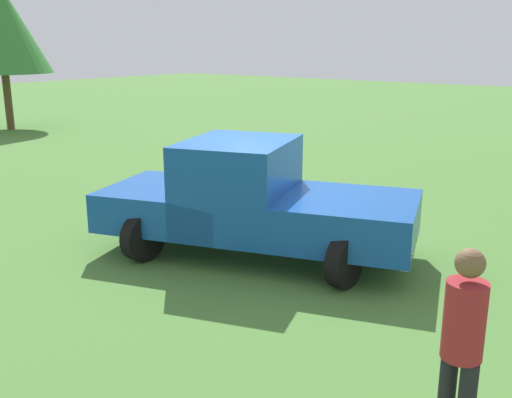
# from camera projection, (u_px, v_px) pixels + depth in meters

# --- Properties ---
(ground_plane) EXTENTS (80.00, 80.00, 0.00)m
(ground_plane) POSITION_uv_depth(u_px,v_px,m) (255.00, 248.00, 9.41)
(ground_plane) COLOR #477533
(pickup_truck) EXTENTS (3.29, 5.14, 1.79)m
(pickup_truck) POSITION_uv_depth(u_px,v_px,m) (248.00, 197.00, 8.93)
(pickup_truck) COLOR black
(pickup_truck) RESTS_ON ground_plane
(person_bystander) EXTENTS (0.42, 0.42, 1.74)m
(person_bystander) POSITION_uv_depth(u_px,v_px,m) (462.00, 341.00, 4.50)
(person_bystander) COLOR black
(person_bystander) RESTS_ON ground_plane
(tree_back_right) EXTENTS (3.51, 3.51, 5.55)m
(tree_back_right) POSITION_uv_depth(u_px,v_px,m) (0.00, 25.00, 21.34)
(tree_back_right) COLOR brown
(tree_back_right) RESTS_ON ground_plane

